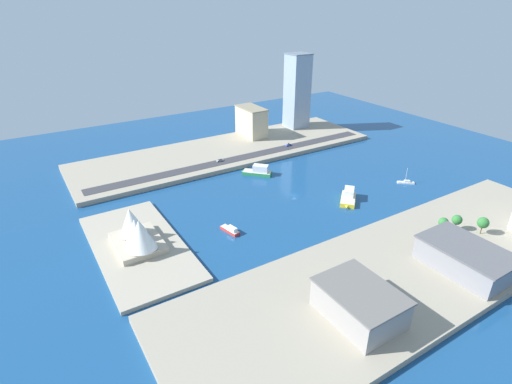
# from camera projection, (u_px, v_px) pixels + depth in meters

# --- Properties ---
(ground_plane) EXTENTS (440.00, 440.00, 0.00)m
(ground_plane) POSITION_uv_depth(u_px,v_px,m) (294.00, 195.00, 252.63)
(ground_plane) COLOR navy
(quay_west) EXTENTS (70.00, 240.00, 3.07)m
(quay_west) POSITION_uv_depth(u_px,v_px,m) (411.00, 266.00, 184.01)
(quay_west) COLOR #9E937F
(quay_west) RESTS_ON ground_plane
(quay_east) EXTENTS (70.00, 240.00, 3.07)m
(quay_east) POSITION_uv_depth(u_px,v_px,m) (227.00, 151.00, 319.89)
(quay_east) COLOR #9E937F
(quay_east) RESTS_ON ground_plane
(peninsula_point) EXTENTS (86.00, 40.35, 2.00)m
(peninsula_point) POSITION_uv_depth(u_px,v_px,m) (138.00, 247.00, 199.20)
(peninsula_point) COLOR #A89E89
(peninsula_point) RESTS_ON ground_plane
(road_strip) EXTENTS (10.46, 228.00, 0.15)m
(road_strip) POSITION_uv_depth(u_px,v_px,m) (241.00, 158.00, 302.14)
(road_strip) COLOR #38383D
(road_strip) RESTS_ON quay_east
(ferry_yellow_fast) EXTENTS (19.06, 19.65, 7.04)m
(ferry_yellow_fast) POSITION_uv_depth(u_px,v_px,m) (348.00, 197.00, 244.76)
(ferry_yellow_fast) COLOR yellow
(ferry_yellow_fast) RESTS_ON ground_plane
(sailboat_small_white) EXTENTS (8.97, 10.09, 11.07)m
(sailboat_small_white) POSITION_uv_depth(u_px,v_px,m) (406.00, 182.00, 267.99)
(sailboat_small_white) COLOR white
(sailboat_small_white) RESTS_ON ground_plane
(tugboat_red) EXTENTS (13.71, 6.27, 3.73)m
(tugboat_red) POSITION_uv_depth(u_px,v_px,m) (230.00, 230.00, 212.77)
(tugboat_red) COLOR red
(tugboat_red) RESTS_ON ground_plane
(ferry_green_doubledeck) EXTENTS (19.62, 19.28, 7.26)m
(ferry_green_doubledeck) POSITION_uv_depth(u_px,v_px,m) (258.00, 171.00, 280.17)
(ferry_green_doubledeck) COLOR #2D8C4C
(ferry_green_doubledeck) RESTS_ON ground_plane
(warehouse_low_gray) EXTENTS (38.24, 24.56, 11.39)m
(warehouse_low_gray) POSITION_uv_depth(u_px,v_px,m) (466.00, 258.00, 177.60)
(warehouse_low_gray) COLOR gray
(warehouse_low_gray) RESTS_ON quay_west
(office_block_beige) EXTENTS (30.57, 16.25, 24.74)m
(office_block_beige) POSITION_uv_depth(u_px,v_px,m) (251.00, 121.00, 345.09)
(office_block_beige) COLOR #C6B793
(office_block_beige) RESTS_ON quay_east
(carpark_squat_concrete) EXTENTS (31.63, 23.55, 12.73)m
(carpark_squat_concrete) POSITION_uv_depth(u_px,v_px,m) (359.00, 303.00, 150.49)
(carpark_squat_concrete) COLOR gray
(carpark_squat_concrete) RESTS_ON quay_west
(tower_tall_glass) EXTENTS (18.46, 18.82, 65.32)m
(tower_tall_glass) POSITION_uv_depth(u_px,v_px,m) (297.00, 91.00, 359.70)
(tower_tall_glass) COLOR #8C9EB2
(tower_tall_glass) RESTS_ON quay_east
(hatchback_blue) EXTENTS (2.08, 5.18, 1.56)m
(hatchback_blue) POSITION_uv_depth(u_px,v_px,m) (288.00, 145.00, 325.14)
(hatchback_blue) COLOR black
(hatchback_blue) RESTS_ON road_strip
(sedan_silver) EXTENTS (2.02, 5.11, 1.48)m
(sedan_silver) POSITION_uv_depth(u_px,v_px,m) (220.00, 160.00, 294.97)
(sedan_silver) COLOR black
(sedan_silver) RESTS_ON road_strip
(traffic_light_waterfront) EXTENTS (0.36, 0.36, 6.50)m
(traffic_light_waterfront) POSITION_uv_depth(u_px,v_px,m) (288.00, 145.00, 313.94)
(traffic_light_waterfront) COLOR black
(traffic_light_waterfront) RESTS_ON quay_east
(opera_landmark) EXTENTS (31.62, 21.97, 18.91)m
(opera_landmark) POSITION_uv_depth(u_px,v_px,m) (136.00, 232.00, 194.77)
(opera_landmark) COLOR #BCAD93
(opera_landmark) RESTS_ON peninsula_point
(park_tree_cluster) EXTENTS (16.46, 21.90, 9.31)m
(park_tree_cluster) POSITION_uv_depth(u_px,v_px,m) (464.00, 222.00, 204.87)
(park_tree_cluster) COLOR brown
(park_tree_cluster) RESTS_ON quay_west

